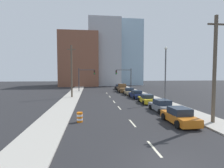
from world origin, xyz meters
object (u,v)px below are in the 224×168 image
Objects in this scene: utility_pole_right_near at (215,69)px; sedan_black at (119,87)px; sedan_navy at (136,95)px; utility_pole_left_mid at (72,71)px; traffic_signal_right at (126,76)px; sedan_gray at (162,106)px; sedan_yellow at (147,99)px; street_lamp at (165,71)px; traffic_barrel at (80,117)px; traffic_signal_left at (84,76)px; sedan_orange at (179,116)px; fire_hydrant at (213,119)px; pickup_truck_brown at (123,89)px; sedan_tan at (129,92)px.

sedan_black is at bearing 94.96° from utility_pole_right_near.
utility_pole_left_mid is at bearing 167.20° from sedan_navy.
traffic_signal_right is 25.44m from sedan_gray.
sedan_yellow is 23.47m from sedan_black.
sedan_yellow is (-2.85, 0.31, -4.43)m from street_lamp.
traffic_barrel is 10.38m from sedan_gray.
traffic_signal_left is 1.36× the size of sedan_orange.
sedan_orange is (-1.42, -30.46, -3.20)m from traffic_signal_right.
street_lamp is 7.96m from sedan_navy.
traffic_signal_left is 33.54m from fire_hydrant.
pickup_truck_brown is at bearing 96.29° from fire_hydrant.
traffic_barrel is 22.60m from sedan_tan.
sedan_tan reaches higher than traffic_barrel.
street_lamp is (13.31, -19.45, 1.17)m from traffic_signal_left.
sedan_tan is at bearing -97.44° from traffic_signal_right.
sedan_yellow is (0.65, 11.32, -0.05)m from sedan_orange.
utility_pole_left_mid is (-14.78, 19.38, 0.07)m from utility_pole_right_near.
sedan_yellow is 10.83m from sedan_tan.
utility_pole_right_near is 2.06× the size of sedan_navy.
sedan_black is (-0.28, 12.63, -0.00)m from sedan_tan.
sedan_navy reaches higher than fire_hydrant.
sedan_navy is (-0.15, 5.61, 0.03)m from sedan_yellow.
sedan_gray is at bearing -88.08° from sedan_black.
utility_pole_left_mid is 15.50m from pickup_truck_brown.
utility_pole_right_near is 24.37m from utility_pole_left_mid.
sedan_navy is 1.07× the size of sedan_tan.
utility_pole_right_near is at bearing -52.67° from utility_pole_left_mid.
sedan_yellow is at bearing -87.23° from pickup_truck_brown.
utility_pole_left_mid reaches higher than pickup_truck_brown.
fire_hydrant is at bearing -84.05° from sedan_black.
utility_pole_left_mid is at bearing -125.72° from sedan_black.
traffic_signal_right is 30.99m from fire_hydrant.
utility_pole_right_near is 18.01m from sedan_navy.
utility_pole_left_mid is at bearing 98.12° from traffic_barrel.
traffic_barrel is 0.21× the size of sedan_yellow.
sedan_navy is (0.50, 16.93, -0.03)m from sedan_orange.
traffic_signal_right reaches higher than sedan_orange.
traffic_signal_left is 11.24m from sedan_black.
traffic_barrel is at bearing 169.17° from sedan_orange.
sedan_yellow is at bearing 102.00° from fire_hydrant.
sedan_orange is (-3.11, 0.34, -4.37)m from utility_pole_right_near.
utility_pole_right_near is at bearing -84.41° from sedan_navy.
sedan_orange reaches higher than sedan_black.
traffic_barrel is (-12.30, 2.00, -4.58)m from utility_pole_right_near.
street_lamp is at bearing -77.99° from pickup_truck_brown.
utility_pole_left_mid is 13.18m from sedan_tan.
sedan_tan is at bearing 88.77° from sedan_navy.
utility_pole_right_near is at bearing -68.35° from sedan_gray.
pickup_truck_brown reaches higher than traffic_barrel.
sedan_yellow is at bearing 101.88° from utility_pole_right_near.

